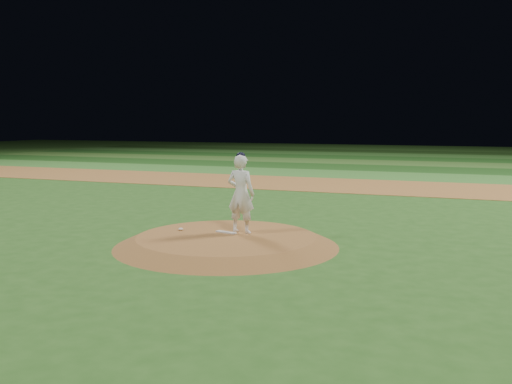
% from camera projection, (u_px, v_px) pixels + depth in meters
% --- Properties ---
extents(ground, '(120.00, 120.00, 0.00)m').
position_uv_depth(ground, '(227.00, 246.00, 14.00)').
color(ground, '#2A5B1D').
rests_on(ground, ground).
extents(infield_dirt_band, '(70.00, 6.00, 0.02)m').
position_uv_depth(infield_dirt_band, '(348.00, 185.00, 26.95)').
color(infield_dirt_band, '#9D6631').
rests_on(infield_dirt_band, ground).
extents(outfield_stripe_0, '(70.00, 5.00, 0.02)m').
position_uv_depth(outfield_stripe_0, '(369.00, 175.00, 32.03)').
color(outfield_stripe_0, '#38792C').
rests_on(outfield_stripe_0, ground).
extents(outfield_stripe_1, '(70.00, 5.00, 0.02)m').
position_uv_depth(outfield_stripe_1, '(383.00, 168.00, 36.66)').
color(outfield_stripe_1, '#1C4A18').
rests_on(outfield_stripe_1, ground).
extents(outfield_stripe_2, '(70.00, 5.00, 0.02)m').
position_uv_depth(outfield_stripe_2, '(393.00, 163.00, 41.28)').
color(outfield_stripe_2, '#3C6C27').
rests_on(outfield_stripe_2, ground).
extents(outfield_stripe_3, '(70.00, 5.00, 0.02)m').
position_uv_depth(outfield_stripe_3, '(402.00, 159.00, 45.91)').
color(outfield_stripe_3, '#1D4E19').
rests_on(outfield_stripe_3, ground).
extents(outfield_stripe_4, '(70.00, 5.00, 0.02)m').
position_uv_depth(outfield_stripe_4, '(409.00, 155.00, 50.53)').
color(outfield_stripe_4, '#316926').
rests_on(outfield_stripe_4, ground).
extents(outfield_stripe_5, '(70.00, 5.00, 0.02)m').
position_uv_depth(outfield_stripe_5, '(415.00, 152.00, 55.15)').
color(outfield_stripe_5, '#1C4014').
rests_on(outfield_stripe_5, ground).
extents(pitchers_mound, '(5.50, 5.50, 0.25)m').
position_uv_depth(pitchers_mound, '(227.00, 241.00, 13.99)').
color(pitchers_mound, '#935E2D').
rests_on(pitchers_mound, ground).
extents(pitching_rubber, '(0.59, 0.28, 0.03)m').
position_uv_depth(pitching_rubber, '(226.00, 232.00, 14.34)').
color(pitching_rubber, silver).
rests_on(pitching_rubber, pitchers_mound).
extents(rosin_bag, '(0.13, 0.13, 0.07)m').
position_uv_depth(rosin_bag, '(181.00, 229.00, 14.66)').
color(rosin_bag, white).
rests_on(rosin_bag, pitchers_mound).
extents(pitcher_on_mound, '(0.75, 0.52, 2.03)m').
position_uv_depth(pitcher_on_mound, '(241.00, 194.00, 14.23)').
color(pitcher_on_mound, white).
rests_on(pitcher_on_mound, pitchers_mound).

